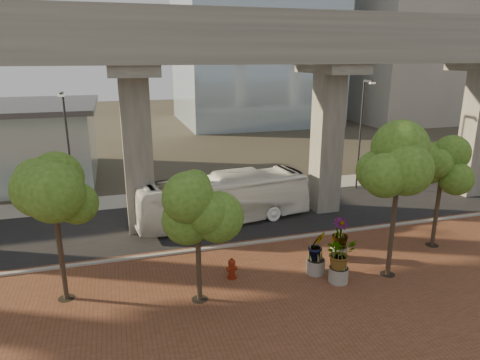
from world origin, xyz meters
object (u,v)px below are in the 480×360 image
object	(u,v)px
parked_car	(455,173)
planter_front	(340,255)
transit_bus	(224,199)
fire_hydrant	(232,268)

from	to	relation	value
parked_car	planter_front	xyz separation A→B (m)	(-17.44, -12.05, 0.67)
parked_car	transit_bus	bearing A→B (deg)	117.28
parked_car	fire_hydrant	world-z (taller)	parked_car
parked_car	planter_front	bearing A→B (deg)	142.62
transit_bus	planter_front	size ratio (longest dim) A/B	4.97
fire_hydrant	planter_front	xyz separation A→B (m)	(4.60, -1.72, 0.85)
transit_bus	planter_front	bearing A→B (deg)	-167.15
parked_car	planter_front	world-z (taller)	planter_front
transit_bus	parked_car	size ratio (longest dim) A/B	2.49
parked_car	fire_hydrant	size ratio (longest dim) A/B	4.36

